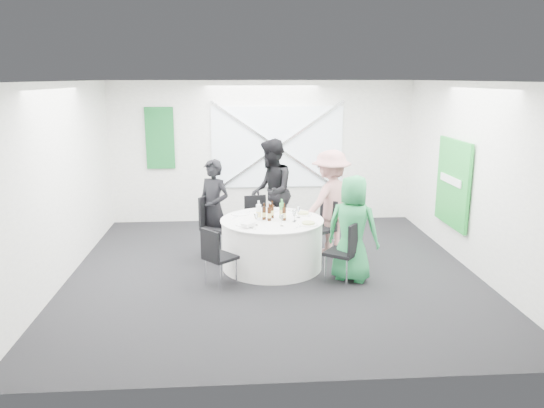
{
  "coord_description": "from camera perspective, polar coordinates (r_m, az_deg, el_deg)",
  "views": [
    {
      "loc": [
        -0.54,
        -7.52,
        2.85
      ],
      "look_at": [
        0.0,
        0.2,
        1.0
      ],
      "focal_mm": 35.0,
      "sensor_mm": 36.0,
      "label": 1
    }
  ],
  "objects": [
    {
      "name": "window_brace_a",
      "position": [
        10.56,
        0.59,
        6.1
      ],
      "size": [
        2.63,
        0.05,
        1.84
      ],
      "primitive_type": "cube",
      "rotation": [
        0.0,
        0.97,
        0.0
      ],
      "color": "silver",
      "rests_on": "window_panel"
    },
    {
      "name": "wine_glass_d",
      "position": [
        7.85,
        2.4,
        -1.05
      ],
      "size": [
        0.07,
        0.07,
        0.17
      ],
      "color": "white",
      "rests_on": "banquet_table"
    },
    {
      "name": "beer_bottle_d",
      "position": [
        7.92,
        -0.29,
        -1.1
      ],
      "size": [
        0.06,
        0.06,
        0.26
      ],
      "color": "#381A0A",
      "rests_on": "banquet_table"
    },
    {
      "name": "plate_back_right",
      "position": [
        8.31,
        3.35,
        -1.03
      ],
      "size": [
        0.27,
        0.27,
        0.04
      ],
      "color": "white",
      "rests_on": "banquet_table"
    },
    {
      "name": "green_water_bottle",
      "position": [
        8.07,
        1.06,
        -0.72
      ],
      "size": [
        0.08,
        0.08,
        0.29
      ],
      "color": "green",
      "rests_on": "banquet_table"
    },
    {
      "name": "wine_glass_e",
      "position": [
        7.68,
        -1.72,
        -1.39
      ],
      "size": [
        0.07,
        0.07,
        0.17
      ],
      "color": "white",
      "rests_on": "banquet_table"
    },
    {
      "name": "wine_glass_b",
      "position": [
        7.63,
        1.07,
        -1.48
      ],
      "size": [
        0.07,
        0.07,
        0.17
      ],
      "color": "white",
      "rests_on": "banquet_table"
    },
    {
      "name": "banquet_table",
      "position": [
        8.12,
        0.0,
        -4.25
      ],
      "size": [
        1.56,
        1.56,
        0.76
      ],
      "color": "white",
      "rests_on": "floor"
    },
    {
      "name": "ceiling",
      "position": [
        7.54,
        0.11,
        13.07
      ],
      "size": [
        6.0,
        6.0,
        0.0
      ],
      "primitive_type": "plane",
      "rotation": [
        3.14,
        0.0,
        0.0
      ],
      "color": "white",
      "rests_on": "wall_back"
    },
    {
      "name": "green_banner",
      "position": [
        10.63,
        -11.97,
        6.95
      ],
      "size": [
        0.55,
        0.04,
        1.2
      ],
      "primitive_type": "cube",
      "color": "#125E25",
      "rests_on": "wall_back"
    },
    {
      "name": "window_brace_b",
      "position": [
        10.56,
        0.59,
        6.1
      ],
      "size": [
        2.63,
        0.05,
        1.84
      ],
      "primitive_type": "cube",
      "rotation": [
        0.0,
        -0.97,
        0.0
      ],
      "color": "silver",
      "rests_on": "window_panel"
    },
    {
      "name": "wall_right",
      "position": [
        8.44,
        20.9,
        2.66
      ],
      "size": [
        0.0,
        6.0,
        6.0
      ],
      "primitive_type": "plane",
      "rotation": [
        1.57,
        0.0,
        -1.57
      ],
      "color": "silver",
      "rests_on": "floor"
    },
    {
      "name": "floor",
      "position": [
        8.06,
        0.1,
        -7.26
      ],
      "size": [
        6.0,
        6.0,
        0.0
      ],
      "primitive_type": "plane",
      "color": "black",
      "rests_on": "ground"
    },
    {
      "name": "wall_left",
      "position": [
        8.04,
        -21.76,
        2.09
      ],
      "size": [
        0.0,
        6.0,
        6.0
      ],
      "primitive_type": "plane",
      "rotation": [
        1.57,
        0.0,
        1.57
      ],
      "color": "silver",
      "rests_on": "floor"
    },
    {
      "name": "napkin",
      "position": [
        7.6,
        -2.59,
        -2.22
      ],
      "size": [
        0.22,
        0.22,
        0.05
      ],
      "primitive_type": "cube",
      "rotation": [
        0.0,
        0.0,
        0.85
      ],
      "color": "white",
      "rests_on": "plate_front_left"
    },
    {
      "name": "person_woman_pink",
      "position": [
        8.78,
        6.3,
        0.24
      ],
      "size": [
        1.21,
        1.05,
        1.72
      ],
      "primitive_type": "imported",
      "rotation": [
        0.0,
        0.0,
        -2.55
      ],
      "color": "tan",
      "rests_on": "floor"
    },
    {
      "name": "knife_a",
      "position": [
        8.52,
        -1.72,
        -0.74
      ],
      "size": [
        0.15,
        0.03,
        0.01
      ],
      "primitive_type": "cube",
      "rotation": [
        0.0,
        0.0,
        1.66
      ],
      "color": "silver",
      "rests_on": "banquet_table"
    },
    {
      "name": "beer_bottle_a",
      "position": [
        7.98,
        -0.86,
        -1.01
      ],
      "size": [
        0.06,
        0.06,
        0.26
      ],
      "color": "#381A0A",
      "rests_on": "banquet_table"
    },
    {
      "name": "plate_back",
      "position": [
        8.51,
        -0.17,
        -0.71
      ],
      "size": [
        0.26,
        0.26,
        0.01
      ],
      "color": "white",
      "rests_on": "banquet_table"
    },
    {
      "name": "chair_back_left",
      "position": [
        8.65,
        -6.26,
        -1.82
      ],
      "size": [
        0.63,
        0.63,
        0.99
      ],
      "rotation": [
        0.0,
        0.0,
        0.96
      ],
      "color": "black",
      "rests_on": "floor"
    },
    {
      "name": "fork_a",
      "position": [
        8.55,
        1.12,
        -0.69
      ],
      "size": [
        0.15,
        0.02,
        0.01
      ],
      "primitive_type": "cube",
      "rotation": [
        0.0,
        0.0,
        1.51
      ],
      "color": "silver",
      "rests_on": "banquet_table"
    },
    {
      "name": "wall_back",
      "position": [
        10.63,
        -1.07,
        5.61
      ],
      "size": [
        6.0,
        0.0,
        6.0
      ],
      "primitive_type": "plane",
      "rotation": [
        1.57,
        0.0,
        0.0
      ],
      "color": "silver",
      "rests_on": "floor"
    },
    {
      "name": "wall_front",
      "position": [
        4.78,
        2.71,
        -4.25
      ],
      "size": [
        6.0,
        0.0,
        6.0
      ],
      "primitive_type": "plane",
      "rotation": [
        -1.57,
        0.0,
        0.0
      ],
      "color": "silver",
      "rests_on": "floor"
    },
    {
      "name": "plate_front_right",
      "position": [
        7.74,
        3.93,
        -2.12
      ],
      "size": [
        0.29,
        0.29,
        0.04
      ],
      "color": "white",
      "rests_on": "banquet_table"
    },
    {
      "name": "knife_c",
      "position": [
        7.87,
        4.01,
        -1.97
      ],
      "size": [
        0.11,
        0.13,
        0.01
      ],
      "primitive_type": "cube",
      "rotation": [
        0.0,
        0.0,
        -0.67
      ],
      "color": "silver",
      "rests_on": "banquet_table"
    },
    {
      "name": "beer_bottle_c",
      "position": [
        7.94,
        1.32,
        -1.07
      ],
      "size": [
        0.06,
        0.06,
        0.26
      ],
      "color": "#381A0A",
      "rests_on": "banquet_table"
    },
    {
      "name": "plate_back_left",
      "position": [
        8.34,
        -3.44,
        -1.03
      ],
      "size": [
        0.29,
        0.29,
        0.01
      ],
      "color": "white",
      "rests_on": "banquet_table"
    },
    {
      "name": "person_man_back",
      "position": [
        9.19,
        -0.08,
        1.32
      ],
      "size": [
        0.54,
        0.92,
        1.84
      ],
      "primitive_type": "imported",
      "rotation": [
        0.0,
        0.0,
        -1.63
      ],
      "color": "black",
      "rests_on": "floor"
    },
    {
      "name": "knife_e",
      "position": [
        7.53,
        -2.14,
        -2.64
      ],
      "size": [
        0.11,
        0.13,
        0.01
      ],
      "primitive_type": "cube",
      "rotation": [
        0.0,
        0.0,
        -2.45
      ],
      "color": "silver",
      "rests_on": "banquet_table"
    },
    {
      "name": "fork_b",
      "position": [
        8.43,
        -2.65,
        -0.9
      ],
      "size": [
        0.1,
        0.13,
        0.01
      ],
      "primitive_type": "cube",
      "rotation": [
        0.0,
        0.0,
        2.54
      ],
      "color": "silver",
      "rests_on": "banquet_table"
    },
    {
      "name": "chair_front_right",
      "position": [
        7.53,
        8.05,
        -4.69
      ],
      "size": [
        0.57,
        0.57,
        0.9
      ],
      "rotation": [
        0.0,
        0.0,
        4.08
      ],
      "color": "black",
      "rests_on": "floor"
    },
    {
      "name": "person_woman_green",
      "position": [
        7.6,
        8.66,
        -2.62
      ],
      "size": [
        0.89,
        0.79,
        1.53
      ],
      "primitive_type": "imported",
      "rotation": [
        0.0,
        0.0,
        2.64
      ],
      "color": "#268C4B",
      "rests_on": "floor"
    },
    {
      "name": "fork_e",
      "position": [
        7.73,
        -3.6,
        -2.24
      ],
      "size": [
        0.12,
        0.12,
        0.01
      ],
      "primitive_type": "cube",
      "rotation": [
        0.0,
        0.0,
        -2.34
      ],
      "color": "silver",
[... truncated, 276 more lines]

